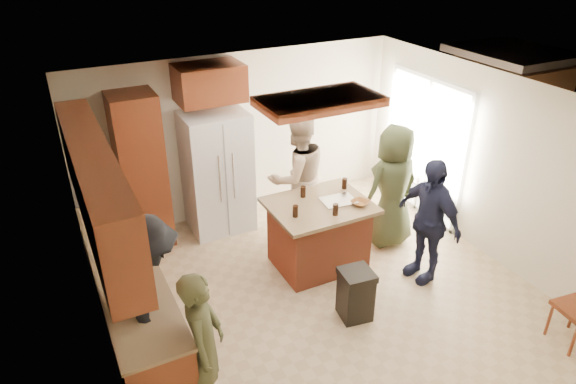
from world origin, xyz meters
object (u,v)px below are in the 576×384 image
person_front_left (204,344)px  kitchen_island (319,234)px  person_side_right (428,220)px  person_behind_right (393,187)px  trash_bin (356,294)px  person_behind_left (298,177)px  person_counter (151,297)px  refrigerator (217,173)px

person_front_left → kitchen_island: person_front_left is taller
person_side_right → kitchen_island: bearing=-133.2°
person_behind_right → trash_bin: size_ratio=2.81×
person_behind_left → trash_bin: person_behind_left is taller
person_counter → refrigerator: bearing=-24.6°
person_front_left → refrigerator: size_ratio=0.85×
kitchen_island → trash_bin: bearing=-96.7°
refrigerator → kitchen_island: size_ratio=1.41×
trash_bin → person_front_left: bearing=-167.5°
person_behind_right → trash_bin: 1.82m
person_front_left → person_behind_left: (2.16, 2.31, 0.17)m
person_counter → refrigerator: refrigerator is taller
person_behind_right → person_counter: size_ratio=1.00×
person_front_left → trash_bin: (1.93, 0.43, -0.45)m
person_side_right → person_counter: (-3.44, 0.02, 0.05)m
person_front_left → trash_bin: bearing=-51.3°
person_front_left → trash_bin: size_ratio=2.43×
person_front_left → person_side_right: bearing=-51.3°
kitchen_island → person_counter: bearing=-161.1°
person_behind_left → person_side_right: (0.99, -1.61, -0.11)m
refrigerator → kitchen_island: 1.78m
person_front_left → person_behind_left: size_ratio=0.81×
person_behind_left → trash_bin: size_ratio=2.98×
person_counter → trash_bin: (2.22, -0.29, -0.56)m
person_behind_right → trash_bin: (-1.31, -1.13, -0.57)m
person_behind_right → kitchen_island: (-1.18, -0.04, -0.41)m
person_behind_right → person_side_right: (-0.10, -0.86, -0.05)m
person_front_left → refrigerator: (1.23, 3.04, 0.13)m
kitchen_island → trash_bin: 1.11m
person_side_right → refrigerator: bearing=-146.8°
person_behind_right → kitchen_island: bearing=-2.5°
person_front_left → person_behind_right: (3.25, 1.56, 0.12)m
person_counter → refrigerator: (1.52, 2.32, 0.02)m
person_behind_left → refrigerator: (-0.93, 0.73, -0.04)m
refrigerator → kitchen_island: bearing=-61.4°
person_behind_left → person_front_left: bearing=42.4°
person_behind_left → person_behind_right: 1.32m
person_side_right → kitchen_island: (-1.09, 0.82, -0.36)m
person_front_left → person_behind_right: person_behind_right is taller
person_front_left → person_counter: bearing=48.1°
person_behind_left → refrigerator: size_ratio=1.04×
person_behind_left → person_side_right: person_behind_left is taller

